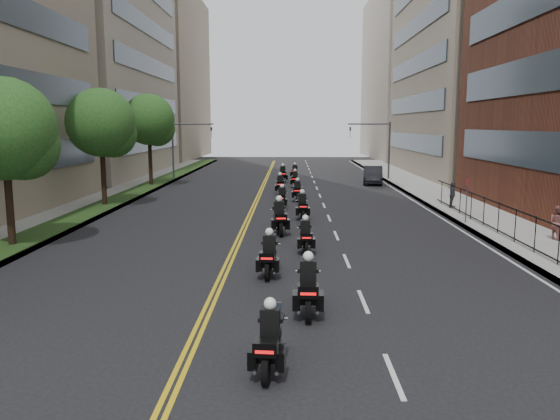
{
  "coord_description": "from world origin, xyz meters",
  "views": [
    {
      "loc": [
        0.96,
        -11.1,
        5.36
      ],
      "look_at": [
        0.51,
        12.45,
        1.66
      ],
      "focal_mm": 35.0,
      "sensor_mm": 36.0,
      "label": 1
    }
  ],
  "objects_px": {
    "motorcycle_5": "(302,207)",
    "parked_sedan": "(373,175)",
    "motorcycle_3": "(305,237)",
    "pedestrian_b": "(557,223)",
    "motorcycle_10": "(283,175)",
    "pedestrian_c": "(452,195)",
    "motorcycle_2": "(269,257)",
    "motorcycle_4": "(279,219)",
    "motorcycle_9": "(295,180)",
    "motorcycle_1": "(308,290)",
    "motorcycle_6": "(282,199)",
    "motorcycle_0": "(269,343)",
    "motorcycle_8": "(280,185)",
    "motorcycle_7": "(297,192)",
    "motorcycle_11": "(295,172)"
  },
  "relations": [
    {
      "from": "motorcycle_0",
      "to": "motorcycle_3",
      "type": "distance_m",
      "value": 11.4
    },
    {
      "from": "motorcycle_1",
      "to": "pedestrian_b",
      "type": "distance_m",
      "value": 15.18
    },
    {
      "from": "motorcycle_2",
      "to": "motorcycle_4",
      "type": "xyz_separation_m",
      "value": [
        0.22,
        7.57,
        0.07
      ]
    },
    {
      "from": "motorcycle_4",
      "to": "motorcycle_10",
      "type": "height_order",
      "value": "motorcycle_4"
    },
    {
      "from": "motorcycle_0",
      "to": "parked_sedan",
      "type": "distance_m",
      "value": 39.27
    },
    {
      "from": "motorcycle_5",
      "to": "motorcycle_9",
      "type": "relative_size",
      "value": 1.08
    },
    {
      "from": "motorcycle_8",
      "to": "motorcycle_9",
      "type": "xyz_separation_m",
      "value": [
        1.19,
        4.67,
        -0.04
      ]
    },
    {
      "from": "motorcycle_2",
      "to": "motorcycle_7",
      "type": "relative_size",
      "value": 1.05
    },
    {
      "from": "motorcycle_2",
      "to": "motorcycle_9",
      "type": "height_order",
      "value": "motorcycle_2"
    },
    {
      "from": "motorcycle_2",
      "to": "motorcycle_1",
      "type": "bearing_deg",
      "value": -69.87
    },
    {
      "from": "motorcycle_4",
      "to": "motorcycle_6",
      "type": "height_order",
      "value": "motorcycle_4"
    },
    {
      "from": "motorcycle_11",
      "to": "parked_sedan",
      "type": "distance_m",
      "value": 8.62
    },
    {
      "from": "motorcycle_0",
      "to": "motorcycle_10",
      "type": "xyz_separation_m",
      "value": [
        -0.26,
        39.48,
        0.05
      ]
    },
    {
      "from": "motorcycle_5",
      "to": "motorcycle_9",
      "type": "xyz_separation_m",
      "value": [
        -0.3,
        16.1,
        -0.05
      ]
    },
    {
      "from": "motorcycle_4",
      "to": "motorcycle_10",
      "type": "distance_m",
      "value": 24.25
    },
    {
      "from": "motorcycle_5",
      "to": "parked_sedan",
      "type": "xyz_separation_m",
      "value": [
        6.85,
        18.94,
        0.12
      ]
    },
    {
      "from": "motorcycle_7",
      "to": "motorcycle_8",
      "type": "height_order",
      "value": "motorcycle_8"
    },
    {
      "from": "motorcycle_2",
      "to": "motorcycle_3",
      "type": "xyz_separation_m",
      "value": [
        1.4,
        3.69,
        -0.05
      ]
    },
    {
      "from": "motorcycle_2",
      "to": "pedestrian_b",
      "type": "height_order",
      "value": "pedestrian_b"
    },
    {
      "from": "motorcycle_10",
      "to": "pedestrian_b",
      "type": "relative_size",
      "value": 1.52
    },
    {
      "from": "motorcycle_0",
      "to": "motorcycle_8",
      "type": "relative_size",
      "value": 0.97
    },
    {
      "from": "motorcycle_7",
      "to": "motorcycle_8",
      "type": "xyz_separation_m",
      "value": [
        -1.31,
        3.83,
        0.02
      ]
    },
    {
      "from": "motorcycle_6",
      "to": "motorcycle_9",
      "type": "distance_m",
      "value": 12.24
    },
    {
      "from": "motorcycle_5",
      "to": "motorcycle_3",
      "type": "bearing_deg",
      "value": -92.03
    },
    {
      "from": "motorcycle_9",
      "to": "motorcycle_11",
      "type": "bearing_deg",
      "value": 92.22
    },
    {
      "from": "motorcycle_2",
      "to": "motorcycle_5",
      "type": "height_order",
      "value": "motorcycle_2"
    },
    {
      "from": "motorcycle_5",
      "to": "motorcycle_9",
      "type": "bearing_deg",
      "value": 89.32
    },
    {
      "from": "motorcycle_11",
      "to": "motorcycle_5",
      "type": "bearing_deg",
      "value": -82.24
    },
    {
      "from": "motorcycle_10",
      "to": "pedestrian_c",
      "type": "height_order",
      "value": "pedestrian_c"
    },
    {
      "from": "motorcycle_1",
      "to": "motorcycle_6",
      "type": "distance_m",
      "value": 19.76
    },
    {
      "from": "motorcycle_3",
      "to": "pedestrian_b",
      "type": "bearing_deg",
      "value": 7.94
    },
    {
      "from": "motorcycle_0",
      "to": "pedestrian_c",
      "type": "relative_size",
      "value": 1.34
    },
    {
      "from": "pedestrian_c",
      "to": "motorcycle_7",
      "type": "bearing_deg",
      "value": 95.62
    },
    {
      "from": "motorcycle_4",
      "to": "motorcycle_9",
      "type": "distance_m",
      "value": 20.41
    },
    {
      "from": "parked_sedan",
      "to": "motorcycle_0",
      "type": "bearing_deg",
      "value": -93.69
    },
    {
      "from": "motorcycle_7",
      "to": "pedestrian_b",
      "type": "distance_m",
      "value": 18.04
    },
    {
      "from": "motorcycle_6",
      "to": "motorcycle_10",
      "type": "relative_size",
      "value": 0.9
    },
    {
      "from": "motorcycle_7",
      "to": "pedestrian_b",
      "type": "relative_size",
      "value": 1.4
    },
    {
      "from": "motorcycle_9",
      "to": "motorcycle_11",
      "type": "distance_m",
      "value": 7.7
    },
    {
      "from": "motorcycle_10",
      "to": "motorcycle_7",
      "type": "bearing_deg",
      "value": -87.87
    },
    {
      "from": "motorcycle_2",
      "to": "pedestrian_b",
      "type": "bearing_deg",
      "value": 26.27
    },
    {
      "from": "motorcycle_2",
      "to": "motorcycle_8",
      "type": "distance_m",
      "value": 23.28
    },
    {
      "from": "pedestrian_b",
      "to": "motorcycle_0",
      "type": "bearing_deg",
      "value": 118.63
    },
    {
      "from": "motorcycle_5",
      "to": "motorcycle_8",
      "type": "xyz_separation_m",
      "value": [
        -1.49,
        11.43,
        -0.01
      ]
    },
    {
      "from": "motorcycle_11",
      "to": "pedestrian_b",
      "type": "bearing_deg",
      "value": -61.42
    },
    {
      "from": "motorcycle_8",
      "to": "motorcycle_9",
      "type": "relative_size",
      "value": 1.07
    },
    {
      "from": "pedestrian_b",
      "to": "pedestrian_c",
      "type": "bearing_deg",
      "value": -6.62
    },
    {
      "from": "motorcycle_10",
      "to": "motorcycle_9",
      "type": "bearing_deg",
      "value": -77.7
    },
    {
      "from": "motorcycle_8",
      "to": "pedestrian_c",
      "type": "relative_size",
      "value": 1.39
    },
    {
      "from": "motorcycle_7",
      "to": "motorcycle_8",
      "type": "bearing_deg",
      "value": 111.29
    }
  ]
}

